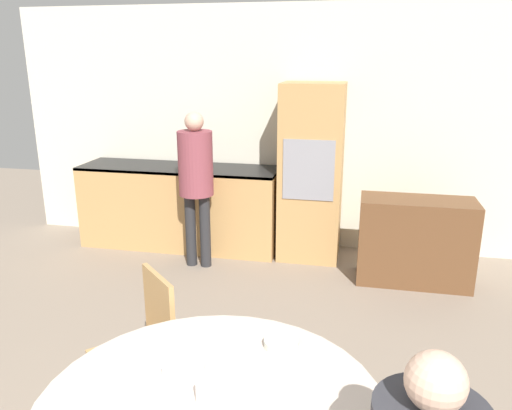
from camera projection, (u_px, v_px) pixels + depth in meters
The scene contains 9 objects.
wall_back at pixel (293, 130), 5.41m from camera, with size 6.30×0.05×2.60m.
kitchen_counter at pixel (180, 205), 5.57m from camera, with size 2.19×0.60×0.91m.
oven_unit at pixel (311, 173), 5.16m from camera, with size 0.63×0.59×1.82m.
sideboard at pixel (415, 241), 4.67m from camera, with size 1.04×0.45×0.81m.
chair_far_left at pixel (145, 342), 2.85m from camera, with size 0.57×0.57×0.90m.
person_standing at pixel (196, 174), 4.87m from camera, with size 0.34×0.34×1.57m.
cup at pixel (206, 392), 1.96m from camera, with size 0.08×0.08×0.09m.
bowl_near at pixel (183, 369), 2.14m from camera, with size 0.18×0.18×0.05m.
bowl_centre at pixel (281, 343), 2.34m from camera, with size 0.16×0.16×0.04m.
Camera 1 is at (0.73, -0.17, 2.08)m, focal length 35.00 mm.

